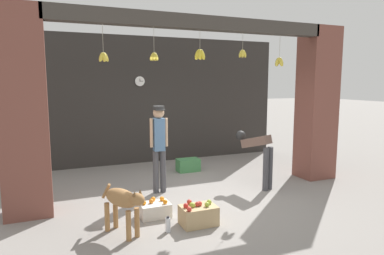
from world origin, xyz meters
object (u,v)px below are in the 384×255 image
worker_stooping (258,151)px  fruit_crate_apples (198,215)px  dog (123,201)px  produce_box_green (188,165)px  shopkeeper (159,142)px  fruit_crate_oranges (155,209)px  wall_clock (140,81)px  water_bottle (168,225)px

worker_stooping → fruit_crate_apples: (-1.82, -1.21, -0.58)m
dog → produce_box_green: dog is taller
fruit_crate_apples → shopkeeper: bearing=93.1°
dog → fruit_crate_apples: (1.09, -0.09, -0.33)m
fruit_crate_oranges → fruit_crate_apples: size_ratio=0.89×
fruit_crate_apples → wall_clock: bearing=87.5°
shopkeeper → fruit_crate_oranges: (-0.42, -1.10, -0.86)m
produce_box_green → wall_clock: bearing=123.1°
dog → fruit_crate_apples: size_ratio=1.58×
fruit_crate_apples → produce_box_green: (0.99, 2.88, -0.00)m
fruit_crate_oranges → wall_clock: 4.16m
produce_box_green → wall_clock: size_ratio=1.98×
produce_box_green → wall_clock: wall_clock is taller
shopkeeper → wall_clock: size_ratio=6.30×
wall_clock → worker_stooping: bearing=-60.6°
water_bottle → wall_clock: bearing=80.9°
worker_stooping → wall_clock: (-1.64, 2.91, 1.37)m
fruit_crate_apples → water_bottle: size_ratio=2.35×
dog → fruit_crate_apples: 1.14m
fruit_crate_oranges → water_bottle: size_ratio=2.08×
fruit_crate_apples → wall_clock: (0.18, 4.13, 1.96)m
wall_clock → fruit_crate_apples: bearing=-92.5°
worker_stooping → water_bottle: worker_stooping is taller
fruit_crate_apples → dog: bearing=175.4°
dog → worker_stooping: bearing=83.5°
fruit_crate_oranges → wall_clock: (0.68, 3.59, 1.99)m
shopkeeper → water_bottle: bearing=79.5°
worker_stooping → fruit_crate_oranges: size_ratio=2.36×
worker_stooping → fruit_crate_oranges: (-2.32, -0.68, -0.62)m
water_bottle → wall_clock: 4.69m
wall_clock → shopkeeper: bearing=-96.2°
worker_stooping → fruit_crate_oranges: 2.50m
fruit_crate_apples → water_bottle: (-0.49, -0.06, -0.05)m
water_bottle → worker_stooping: bearing=28.9°
dog → shopkeeper: shopkeeper is taller
dog → shopkeeper: 1.91m
produce_box_green → worker_stooping: bearing=-63.7°
dog → water_bottle: (0.59, -0.15, -0.37)m
fruit_crate_apples → worker_stooping: bearing=33.7°
shopkeeper → worker_stooping: shopkeeper is taller
shopkeeper → produce_box_green: (1.08, 1.24, -0.83)m
shopkeeper → fruit_crate_apples: size_ratio=3.16×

